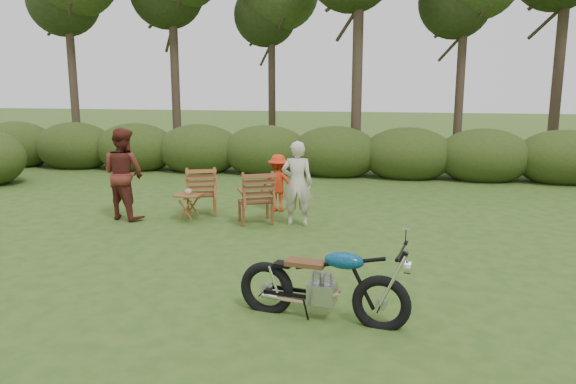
% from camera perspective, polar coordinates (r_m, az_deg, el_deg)
% --- Properties ---
extents(ground, '(80.00, 80.00, 0.00)m').
position_cam_1_polar(ground, '(7.32, -2.70, -10.08)').
color(ground, '#294717').
rests_on(ground, ground).
extents(tree_line, '(22.52, 11.62, 8.14)m').
position_cam_1_polar(tree_line, '(16.43, 7.06, 15.30)').
color(tree_line, '#372A1E').
rests_on(tree_line, ground).
extents(motorcycle, '(1.98, 1.01, 1.08)m').
position_cam_1_polar(motorcycle, '(6.57, 3.45, -12.69)').
color(motorcycle, '#0C689E').
rests_on(motorcycle, ground).
extents(lawn_chair_right, '(0.91, 0.91, 1.00)m').
position_cam_1_polar(lawn_chair_right, '(10.69, -3.29, -3.12)').
color(lawn_chair_right, brown).
rests_on(lawn_chair_right, ground).
extents(lawn_chair_left, '(0.87, 0.87, 0.97)m').
position_cam_1_polar(lawn_chair_left, '(11.45, -8.75, -2.24)').
color(lawn_chair_left, brown).
rests_on(lawn_chair_left, ground).
extents(side_table, '(0.53, 0.46, 0.51)m').
position_cam_1_polar(side_table, '(10.91, -10.04, -1.58)').
color(side_table, brown).
rests_on(side_table, ground).
extents(cup, '(0.15, 0.15, 0.10)m').
position_cam_1_polar(cup, '(10.89, -10.09, 0.05)').
color(cup, beige).
rests_on(cup, side_table).
extents(adult_a, '(0.61, 0.43, 1.58)m').
position_cam_1_polar(adult_a, '(10.51, 0.92, -3.36)').
color(adult_a, beige).
rests_on(adult_a, ground).
extents(adult_b, '(1.03, 0.91, 1.77)m').
position_cam_1_polar(adult_b, '(11.43, -16.12, -2.59)').
color(adult_b, '#5C221A').
rests_on(adult_b, ground).
extents(child, '(0.79, 0.49, 1.18)m').
position_cam_1_polar(child, '(11.59, -0.99, -1.94)').
color(child, red).
rests_on(child, ground).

